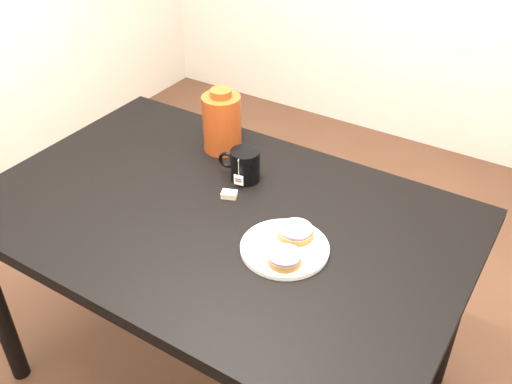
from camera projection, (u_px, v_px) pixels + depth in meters
ground_plane at (227, 376)px, 2.07m from camera, size 4.00×4.00×0.00m
table at (220, 234)px, 1.68m from camera, size 1.40×0.90×0.75m
plate at (285, 247)px, 1.49m from camera, size 0.23×0.23×0.02m
bagel_back at (296, 232)px, 1.52m from camera, size 0.14×0.14×0.03m
bagel_front at (285, 258)px, 1.43m from camera, size 0.12×0.12×0.03m
mug at (244, 165)px, 1.74m from camera, size 0.14×0.11×0.10m
teabag_pouch at (229, 194)px, 1.69m from camera, size 0.05×0.05×0.02m
bagel_package at (222, 122)px, 1.87m from camera, size 0.14×0.14×0.21m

